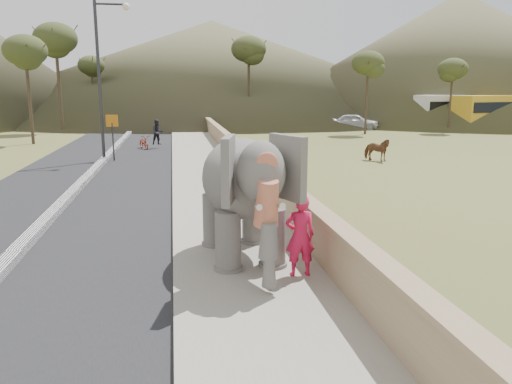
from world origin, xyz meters
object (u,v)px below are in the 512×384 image
(lamppost, at_px, (105,65))
(motorcyclist, at_px, (150,138))
(cow, at_px, (377,150))
(elephant_and_man, at_px, (242,195))

(lamppost, bearing_deg, motorcyclist, 70.16)
(cow, height_order, elephant_and_man, elephant_and_man)
(cow, bearing_deg, motorcyclist, 99.91)
(cow, bearing_deg, elephant_and_man, -170.73)
(lamppost, bearing_deg, cow, -9.15)
(lamppost, height_order, elephant_and_man, lamppost)
(elephant_and_man, relative_size, motorcyclist, 2.07)
(cow, relative_size, motorcyclist, 0.76)
(motorcyclist, bearing_deg, cow, -31.89)
(cow, distance_m, motorcyclist, 13.97)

